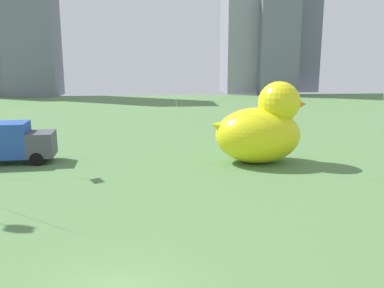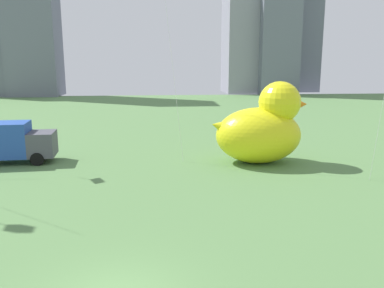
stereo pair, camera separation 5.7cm
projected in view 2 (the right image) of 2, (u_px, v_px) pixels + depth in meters
The scene contains 3 objects.
giant_inflatable_duck at pixel (262, 129), 27.85m from camera, with size 6.80×4.36×5.64m.
box_truck at pixel (6, 143), 27.85m from camera, with size 6.30×2.74×2.85m.
city_skyline at pixel (184, 18), 81.43m from camera, with size 68.39×14.95×37.71m.
Camera 2 is at (1.34, -11.07, 7.11)m, focal length 37.75 mm.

